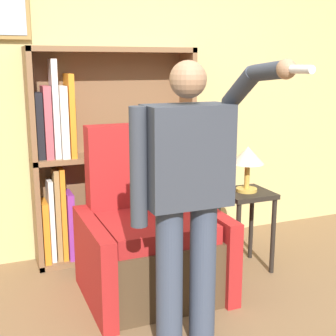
{
  "coord_description": "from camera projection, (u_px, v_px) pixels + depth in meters",
  "views": [
    {
      "loc": [
        -1.26,
        -1.77,
        1.59
      ],
      "look_at": [
        -0.22,
        0.75,
        0.98
      ],
      "focal_mm": 50.0,
      "sensor_mm": 36.0,
      "label": 1
    }
  ],
  "objects": [
    {
      "name": "person_standing",
      "position": [
        188.0,
        191.0,
        2.5
      ],
      "size": [
        0.61,
        0.78,
        1.61
      ],
      "color": "#384256",
      "rests_on": "ground_plane"
    },
    {
      "name": "table_lamp",
      "position": [
        248.0,
        158.0,
        3.53
      ],
      "size": [
        0.25,
        0.25,
        0.35
      ],
      "color": "gold",
      "rests_on": "side_table"
    },
    {
      "name": "wall_back",
      "position": [
        135.0,
        86.0,
        3.94
      ],
      "size": [
        8.0,
        0.11,
        2.8
      ],
      "color": "tan",
      "rests_on": "ground_plane"
    },
    {
      "name": "bookcase",
      "position": [
        95.0,
        159.0,
        3.77
      ],
      "size": [
        1.33,
        0.28,
        1.71
      ],
      "color": "brown",
      "rests_on": "ground_plane"
    },
    {
      "name": "side_table",
      "position": [
        246.0,
        209.0,
        3.62
      ],
      "size": [
        0.37,
        0.37,
        0.63
      ],
      "color": "black",
      "rests_on": "ground_plane"
    },
    {
      "name": "armchair",
      "position": [
        150.0,
        241.0,
        3.29
      ],
      "size": [
        0.94,
        0.82,
        1.17
      ],
      "color": "#4C3823",
      "rests_on": "ground_plane"
    }
  ]
}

